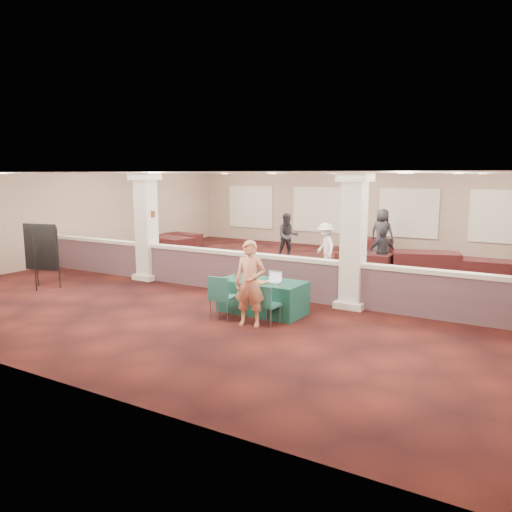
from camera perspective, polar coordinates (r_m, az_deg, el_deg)
The scene contains 33 objects.
ground at distance 14.84m, azimuth 1.83°, elevation -3.00°, with size 16.00×16.00×0.00m, color #431610.
wall_back at distance 21.92m, azimuth 11.94°, elevation 5.04°, with size 16.00×0.04×3.20m, color #87755D.
wall_front at distance 8.53m, azimuth -24.76°, elevation -2.13°, with size 16.00×0.04×3.20m, color #87755D.
wall_left at distance 19.68m, azimuth -19.13°, elevation 4.25°, with size 0.04×16.00×3.20m, color #87755D.
ceiling at distance 14.50m, azimuth 1.90°, elevation 9.46°, with size 16.00×16.00×0.02m, color silver.
partition_wall at distance 13.45m, azimuth -1.21°, elevation -1.81°, with size 15.60×0.28×1.10m.
column_left at distance 15.40m, azimuth -12.41°, elevation 3.41°, with size 0.72×0.72×3.20m.
column_right at distance 12.00m, azimuth 11.07°, elevation 1.83°, with size 0.72×0.72×3.20m.
sconce_left at distance 15.56m, azimuth -13.22°, elevation 4.79°, with size 0.12×0.12×0.18m.
sconce_right at distance 15.18m, azimuth -11.68°, elevation 4.73°, with size 0.12×0.12×0.18m.
near_table at distance 11.55m, azimuth 0.73°, elevation -4.65°, with size 1.97×0.98×0.76m, color #103D2E.
conf_chair_main at distance 10.57m, azimuth 1.21°, elevation -5.25°, with size 0.47×0.47×0.86m.
conf_chair_side at distance 10.94m, azimuth -4.05°, elevation -4.35°, with size 0.57×0.57×0.99m.
easel_board at distance 15.03m, azimuth -23.38°, elevation 0.88°, with size 1.06×0.61×1.82m.
woman at distance 10.44m, azimuth -0.68°, elevation -3.16°, with size 0.65×0.44×1.82m, color tan.
far_table_front_left at distance 19.36m, azimuth -9.85°, elevation 1.00°, with size 2.00×1.00×0.81m, color black.
far_table_front_center at distance 16.25m, azimuth 12.29°, elevation -0.87°, with size 1.71×0.86×0.69m, color black.
far_table_front_right at distance 16.29m, azimuth 18.82°, elevation -0.95°, with size 1.97×0.99×0.80m, color black.
far_table_back_left at distance 21.64m, azimuth -8.29°, elevation 1.70°, with size 1.62×0.81×0.66m, color black.
far_table_back_center at distance 20.36m, azimuth 12.83°, elevation 1.09°, with size 1.63×0.81×0.66m, color black.
far_table_back_right at distance 16.25m, azimuth 25.06°, elevation -1.61°, with size 1.62×0.81×0.66m, color black.
attendee_a at distance 18.88m, azimuth 3.65°, elevation 2.29°, with size 0.82×0.46×1.71m, color black.
attendee_b at distance 16.59m, azimuth 7.93°, elevation 1.03°, with size 1.02×0.47×1.59m, color white.
attendee_c at distance 16.10m, azimuth 14.20°, elevation 0.41°, with size 0.88×0.42×1.50m, color black.
attendee_d at distance 19.79m, azimuth 14.20°, elevation 2.57°, with size 0.92×0.50×1.87m, color black.
laptop_base at distance 11.26m, azimuth 1.95°, elevation -2.99°, with size 0.34×0.24×0.02m, color silver.
laptop_screen at distance 11.34m, azimuth 2.25°, elevation -2.27°, with size 0.34×0.01×0.23m, color silver.
screen_glow at distance 11.33m, azimuth 2.24°, elevation -2.36°, with size 0.31×0.00×0.20m, color silver.
knitting at distance 11.22m, azimuth 0.27°, elevation -3.00°, with size 0.41×0.31×0.03m, color orange.
yarn_cream at distance 11.67m, azimuth -1.92°, elevation -2.32°, with size 0.11×0.11×0.11m, color beige.
yarn_red at distance 11.88m, azimuth -2.13°, elevation -2.14°, with size 0.10×0.10×0.10m, color maroon.
yarn_grey at distance 11.80m, azimuth -0.89°, elevation -2.20°, with size 0.11×0.11×0.11m, color #48494D.
scissors at distance 10.89m, azimuth 2.97°, elevation -3.45°, with size 0.12×0.03×0.01m, color #B11512.
Camera 1 is at (6.91, -12.74, 3.17)m, focal length 35.00 mm.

